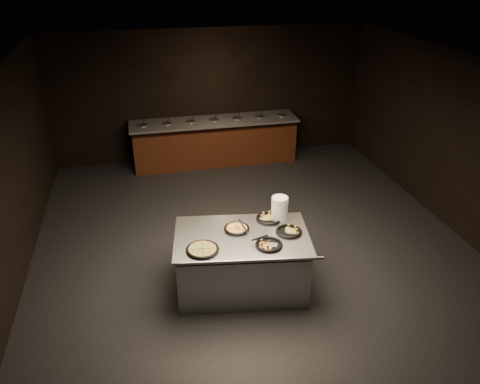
# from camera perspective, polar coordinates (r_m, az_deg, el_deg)

# --- Properties ---
(room) EXTENTS (7.02, 8.02, 2.92)m
(room) POSITION_cam_1_polar(r_m,az_deg,el_deg) (7.01, 1.85, 3.15)
(room) COLOR black
(room) RESTS_ON ground
(salad_bar) EXTENTS (3.70, 0.83, 1.18)m
(salad_bar) POSITION_cam_1_polar(r_m,az_deg,el_deg) (10.61, -3.07, 5.83)
(salad_bar) COLOR #4F2A12
(salad_bar) RESTS_ON ground
(serving_counter) EXTENTS (1.98, 1.45, 0.88)m
(serving_counter) POSITION_cam_1_polar(r_m,az_deg,el_deg) (6.64, 0.22, -8.66)
(serving_counter) COLOR silver
(serving_counter) RESTS_ON ground
(plate_stack) EXTENTS (0.24, 0.24, 0.35)m
(plate_stack) POSITION_cam_1_polar(r_m,az_deg,el_deg) (6.70, 4.85, -2.00)
(plate_stack) COLOR silver
(plate_stack) RESTS_ON serving_counter
(pan_veggie_whole) EXTENTS (0.43, 0.43, 0.04)m
(pan_veggie_whole) POSITION_cam_1_polar(r_m,az_deg,el_deg) (6.09, -4.60, -6.98)
(pan_veggie_whole) COLOR black
(pan_veggie_whole) RESTS_ON serving_counter
(pan_cheese_whole) EXTENTS (0.36, 0.36, 0.04)m
(pan_cheese_whole) POSITION_cam_1_polar(r_m,az_deg,el_deg) (6.50, -0.40, -4.47)
(pan_cheese_whole) COLOR black
(pan_cheese_whole) RESTS_ON serving_counter
(pan_cheese_slices_a) EXTENTS (0.37, 0.37, 0.04)m
(pan_cheese_slices_a) POSITION_cam_1_polar(r_m,az_deg,el_deg) (6.75, 3.56, -3.21)
(pan_cheese_slices_a) COLOR black
(pan_cheese_slices_a) RESTS_ON serving_counter
(pan_cheese_slices_b) EXTENTS (0.36, 0.36, 0.04)m
(pan_cheese_slices_b) POSITION_cam_1_polar(r_m,az_deg,el_deg) (6.18, 3.56, -6.40)
(pan_cheese_slices_b) COLOR black
(pan_cheese_slices_b) RESTS_ON serving_counter
(pan_veggie_slices) EXTENTS (0.36, 0.36, 0.04)m
(pan_veggie_slices) POSITION_cam_1_polar(r_m,az_deg,el_deg) (6.47, 5.99, -4.78)
(pan_veggie_slices) COLOR black
(pan_veggie_slices) RESTS_ON serving_counter
(server_left) EXTENTS (0.20, 0.32, 0.17)m
(server_left) POSITION_cam_1_polar(r_m,az_deg,el_deg) (6.44, 0.10, -4.17)
(server_left) COLOR silver
(server_left) RESTS_ON serving_counter
(server_right) EXTENTS (0.33, 0.20, 0.17)m
(server_right) POSITION_cam_1_polar(r_m,az_deg,el_deg) (6.15, 2.87, -5.86)
(server_right) COLOR silver
(server_right) RESTS_ON serving_counter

